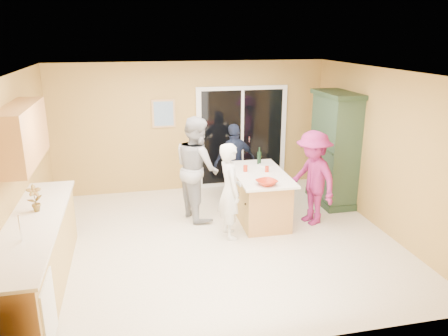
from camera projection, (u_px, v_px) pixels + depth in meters
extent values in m
plane|color=#F1E4D0|center=(216.00, 240.00, 6.88)|extent=(5.50, 5.50, 0.00)
cube|color=silver|center=(215.00, 72.00, 6.10)|extent=(5.50, 5.00, 0.10)
cube|color=#E3B25D|center=(191.00, 127.00, 8.82)|extent=(5.50, 0.10, 2.60)
cube|color=#E3B25D|center=(267.00, 233.00, 4.16)|extent=(5.50, 0.10, 2.60)
cube|color=#E3B25D|center=(17.00, 173.00, 5.93)|extent=(0.10, 5.00, 2.60)
cube|color=#E3B25D|center=(382.00, 151.00, 7.05)|extent=(0.10, 5.00, 2.60)
cube|color=tan|center=(36.00, 259.00, 5.40)|extent=(0.60, 3.00, 0.90)
cube|color=white|center=(18.00, 316.00, 4.39)|extent=(0.62, 0.60, 0.72)
cube|color=white|center=(33.00, 224.00, 5.27)|extent=(0.65, 3.05, 0.04)
cylinder|color=silver|center=(20.00, 228.00, 4.75)|extent=(0.02, 0.02, 0.30)
cube|color=tan|center=(22.00, 134.00, 5.61)|extent=(0.35, 1.60, 0.75)
cube|color=white|center=(242.00, 137.00, 9.08)|extent=(1.90, 0.05, 2.10)
cube|color=black|center=(242.00, 137.00, 9.07)|extent=(1.70, 0.03, 1.94)
cube|color=white|center=(242.00, 137.00, 9.06)|extent=(0.06, 0.04, 1.94)
cube|color=silver|center=(249.00, 139.00, 9.10)|extent=(0.02, 0.03, 0.12)
cube|color=tan|center=(164.00, 114.00, 8.60)|extent=(0.46, 0.03, 0.56)
cube|color=#537BAD|center=(164.00, 114.00, 8.59)|extent=(0.38, 0.02, 0.48)
cube|color=tan|center=(259.00, 197.00, 7.55)|extent=(0.76, 1.43, 0.81)
cube|color=white|center=(260.00, 174.00, 7.43)|extent=(0.91, 1.62, 0.04)
cube|color=black|center=(259.00, 216.00, 7.66)|extent=(0.69, 1.36, 0.09)
cube|color=#203521|center=(331.00, 198.00, 8.43)|extent=(0.59, 1.11, 0.13)
cube|color=#2C432E|center=(334.00, 149.00, 8.14)|extent=(0.52, 1.05, 1.97)
cube|color=#203521|center=(339.00, 94.00, 7.83)|extent=(0.61, 1.15, 0.08)
imported|color=silver|center=(230.00, 191.00, 6.80)|extent=(0.40, 0.58, 1.53)
imported|color=#AAAAAC|center=(197.00, 168.00, 7.51)|extent=(0.89, 1.02, 1.80)
imported|color=#171F33|center=(235.00, 162.00, 8.41)|extent=(0.94, 0.59, 1.49)
imported|color=#8E1F5B|center=(313.00, 178.00, 7.29)|extent=(0.86, 1.16, 1.60)
imported|color=#AA2912|center=(267.00, 183.00, 6.83)|extent=(0.41, 0.41, 0.08)
imported|color=#AE2111|center=(35.00, 199.00, 5.52)|extent=(0.22, 0.19, 0.35)
cylinder|color=#AA2912|center=(245.00, 168.00, 7.49)|extent=(0.09, 0.09, 0.11)
cylinder|color=#AA2912|center=(267.00, 169.00, 7.47)|extent=(0.08, 0.08, 0.10)
cylinder|color=black|center=(259.00, 158.00, 7.90)|extent=(0.07, 0.07, 0.23)
cylinder|color=black|center=(259.00, 149.00, 7.85)|extent=(0.03, 0.03, 0.09)
cylinder|color=silver|center=(266.00, 165.00, 7.86)|extent=(0.30, 0.30, 0.02)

